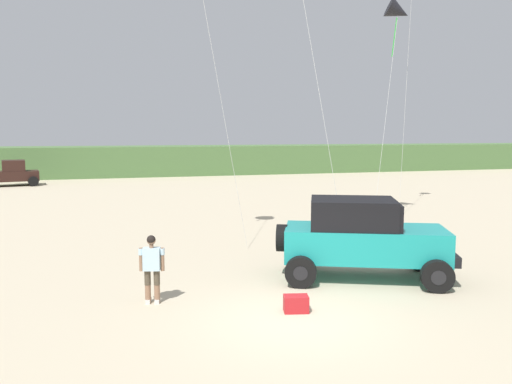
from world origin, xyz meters
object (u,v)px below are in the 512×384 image
object	(u,v)px
jeep	(362,237)
person_watching	(152,265)
distant_pickup	(8,174)
cooler_box	(296,304)
kite_orange_streamer	(398,12)

from	to	relation	value
jeep	person_watching	world-z (taller)	jeep
person_watching	distant_pickup	world-z (taller)	distant_pickup
person_watching	cooler_box	bearing A→B (deg)	-25.93
person_watching	distant_pickup	bearing A→B (deg)	105.50
jeep	distant_pickup	world-z (taller)	jeep
person_watching	cooler_box	xyz separation A→B (m)	(3.11, -1.51, -0.75)
jeep	kite_orange_streamer	world-z (taller)	kite_orange_streamer
distant_pickup	person_watching	bearing A→B (deg)	-74.50
kite_orange_streamer	person_watching	bearing A→B (deg)	-143.38
distant_pickup	kite_orange_streamer	distance (m)	30.91
cooler_box	person_watching	bearing A→B (deg)	166.54
jeep	cooler_box	world-z (taller)	jeep
kite_orange_streamer	distant_pickup	bearing A→B (deg)	132.62
cooler_box	distant_pickup	distance (m)	34.08
kite_orange_streamer	cooler_box	bearing A→B (deg)	-130.01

